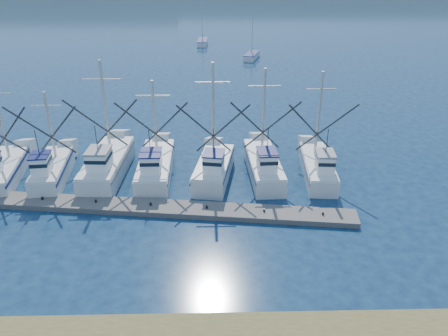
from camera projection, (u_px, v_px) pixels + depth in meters
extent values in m
plane|color=#0D1F3C|center=(288.00, 270.00, 25.13)|extent=(500.00, 500.00, 0.00)
cube|color=#5D5853|center=(151.00, 208.00, 30.92)|extent=(28.75, 5.48, 0.38)
cube|color=silver|center=(5.00, 172.00, 34.88)|extent=(3.30, 7.62, 1.36)
cylinder|color=#B7B2A8|center=(0.00, 119.00, 34.22)|extent=(0.22, 0.22, 6.75)
cube|color=silver|center=(53.00, 172.00, 34.71)|extent=(2.81, 7.05, 1.49)
cube|color=white|center=(42.00, 165.00, 32.47)|extent=(1.40, 1.79, 1.50)
cylinder|color=#B7B2A8|center=(50.00, 126.00, 34.22)|extent=(0.22, 0.22, 5.48)
cube|color=silver|center=(108.00, 166.00, 35.49)|extent=(3.04, 8.61, 1.65)
cube|color=white|center=(99.00, 160.00, 32.85)|extent=(1.64, 2.14, 1.50)
cylinder|color=#B7B2A8|center=(105.00, 107.00, 34.79)|extent=(0.22, 0.22, 7.47)
cube|color=silver|center=(156.00, 168.00, 35.48)|extent=(2.65, 8.24, 1.45)
cube|color=white|center=(151.00, 162.00, 32.95)|extent=(1.49, 2.02, 1.50)
cylinder|color=#B7B2A8|center=(155.00, 118.00, 35.07)|extent=(0.22, 0.22, 6.12)
cube|color=silver|center=(214.00, 170.00, 35.02)|extent=(3.52, 7.27, 1.49)
cube|color=white|center=(214.00, 163.00, 32.76)|extent=(1.66, 1.91, 1.50)
cylinder|color=#B7B2A8|center=(213.00, 111.00, 34.08)|extent=(0.22, 0.22, 7.64)
cube|color=silver|center=(263.00, 167.00, 35.65)|extent=(2.73, 8.26, 1.44)
cube|color=white|center=(267.00, 161.00, 33.13)|extent=(1.44, 2.06, 1.50)
cylinder|color=#B7B2A8|center=(264.00, 112.00, 35.03)|extent=(0.22, 0.22, 7.03)
cube|color=silver|center=(317.00, 168.00, 35.55)|extent=(2.73, 7.81, 1.32)
cube|color=white|center=(325.00, 163.00, 33.17)|extent=(1.39, 1.96, 1.50)
cylinder|color=#B7B2A8|center=(319.00, 115.00, 34.90)|extent=(0.22, 0.22, 6.96)
cube|color=silver|center=(252.00, 56.00, 75.62)|extent=(3.28, 5.94, 0.90)
cylinder|color=#B7B2A8|center=(252.00, 32.00, 74.11)|extent=(0.12, 0.12, 7.20)
cube|color=silver|center=(203.00, 42.00, 87.56)|extent=(2.07, 6.37, 0.90)
cylinder|color=#B7B2A8|center=(202.00, 21.00, 86.04)|extent=(0.12, 0.12, 7.20)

